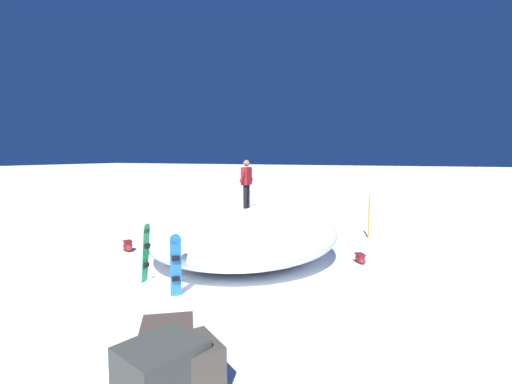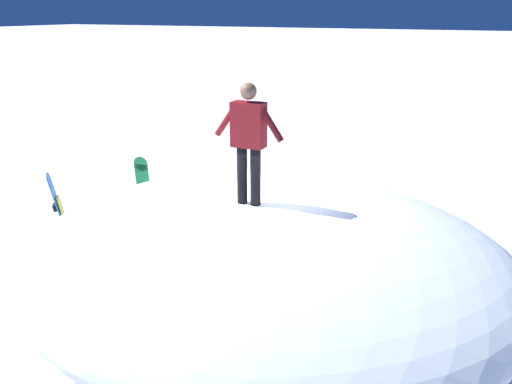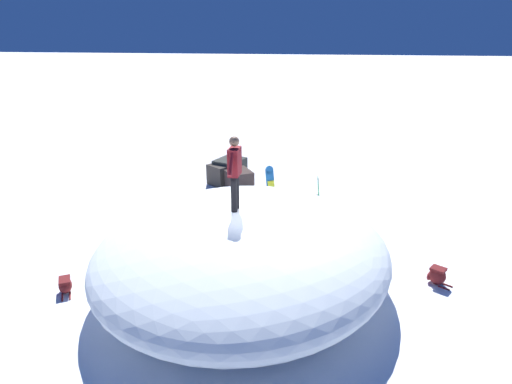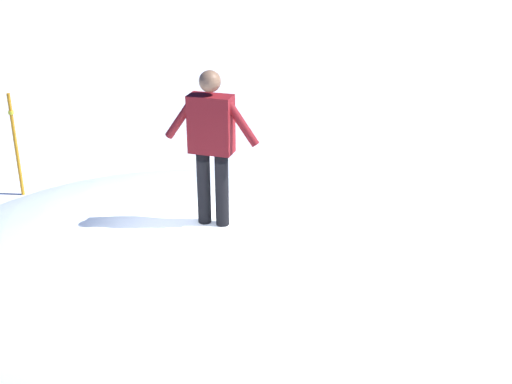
{
  "view_description": "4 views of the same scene",
  "coord_description": "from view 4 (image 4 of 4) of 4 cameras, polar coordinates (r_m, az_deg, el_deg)",
  "views": [
    {
      "loc": [
        5.68,
        -11.29,
        3.59
      ],
      "look_at": [
        0.66,
        0.59,
        2.29
      ],
      "focal_mm": 25.79,
      "sensor_mm": 36.0,
      "label": 1
    },
    {
      "loc": [
        6.68,
        3.04,
        4.31
      ],
      "look_at": [
        0.38,
        -0.03,
        1.9
      ],
      "focal_mm": 37.35,
      "sensor_mm": 36.0,
      "label": 2
    },
    {
      "loc": [
        -1.51,
        8.72,
        5.43
      ],
      "look_at": [
        0.05,
        0.35,
        2.38
      ],
      "focal_mm": 31.09,
      "sensor_mm": 36.0,
      "label": 3
    },
    {
      "loc": [
        -5.41,
        -2.37,
        4.94
      ],
      "look_at": [
        0.77,
        -0.45,
        2.13
      ],
      "focal_mm": 47.26,
      "sensor_mm": 36.0,
      "label": 4
    }
  ],
  "objects": [
    {
      "name": "snow_mound",
      "position": [
        7.48,
        -4.95,
        -9.27
      ],
      "size": [
        6.57,
        7.35,
        1.8
      ],
      "primitive_type": "ellipsoid",
      "rotation": [
        0.0,
        0.0,
        1.54
      ],
      "color": "white",
      "rests_on": "ground"
    },
    {
      "name": "snowboarder_standing",
      "position": [
        6.79,
        -3.79,
        4.48
      ],
      "size": [
        0.22,
        1.0,
        1.63
      ],
      "color": "black",
      "rests_on": "snow_mound"
    },
    {
      "name": "backpack_far",
      "position": [
        11.29,
        -2.17,
        -1.53
      ],
      "size": [
        0.53,
        0.66,
        0.33
      ],
      "color": "maroon",
      "rests_on": "ground"
    },
    {
      "name": "trail_marker_pole",
      "position": [
        12.66,
        -19.68,
        3.92
      ],
      "size": [
        0.1,
        0.1,
        1.89
      ],
      "color": "orange",
      "rests_on": "ground"
    }
  ]
}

